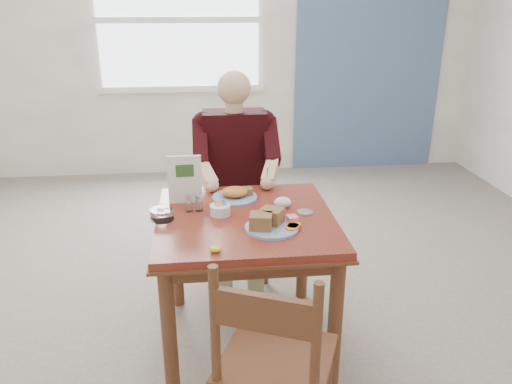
{
  "coord_description": "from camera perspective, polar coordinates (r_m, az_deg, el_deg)",
  "views": [
    {
      "loc": [
        -0.2,
        -2.32,
        1.78
      ],
      "look_at": [
        0.05,
        0.0,
        0.88
      ],
      "focal_mm": 35.0,
      "sensor_mm": 36.0,
      "label": 1
    }
  ],
  "objects": [
    {
      "name": "chair_near",
      "position": [
        2.02,
        2.0,
        -19.14
      ],
      "size": [
        0.55,
        0.55,
        0.95
      ],
      "color": "#592F1D",
      "rests_on": "ground"
    },
    {
      "name": "near_plate",
      "position": [
        2.41,
        1.61,
        -3.48
      ],
      "size": [
        0.33,
        0.33,
        0.09
      ],
      "color": "white",
      "rests_on": "table"
    },
    {
      "name": "creamer",
      "position": [
        2.55,
        -10.67,
        -2.5
      ],
      "size": [
        0.14,
        0.14,
        0.05
      ],
      "color": "white",
      "rests_on": "table"
    },
    {
      "name": "accent_panel",
      "position": [
        5.61,
        13.03,
        16.65
      ],
      "size": [
        1.6,
        0.02,
        2.8
      ],
      "primitive_type": "cube",
      "color": "#4C668D",
      "rests_on": "ground"
    },
    {
      "name": "diner",
      "position": [
        3.19,
        -2.35,
        3.32
      ],
      "size": [
        0.53,
        0.56,
        1.39
      ],
      "color": "#9C9675",
      "rests_on": "chair_far"
    },
    {
      "name": "metal_dish",
      "position": [
        2.6,
        5.65,
        -2.34
      ],
      "size": [
        0.09,
        0.09,
        0.01
      ],
      "primitive_type": "cylinder",
      "rotation": [
        0.0,
        0.0,
        0.05
      ],
      "color": "silver",
      "rests_on": "table"
    },
    {
      "name": "shakers",
      "position": [
        2.62,
        -7.1,
        -1.23
      ],
      "size": [
        0.09,
        0.04,
        0.09
      ],
      "color": "white",
      "rests_on": "table"
    },
    {
      "name": "chair_far",
      "position": [
        3.39,
        -2.38,
        -1.58
      ],
      "size": [
        0.42,
        0.42,
        0.95
      ],
      "color": "#592F1D",
      "rests_on": "ground"
    },
    {
      "name": "table",
      "position": [
        2.6,
        -1.19,
        -5.05
      ],
      "size": [
        0.92,
        0.92,
        0.75
      ],
      "color": "maroon",
      "rests_on": "ground"
    },
    {
      "name": "far_plate",
      "position": [
        2.77,
        -2.36,
        -0.26
      ],
      "size": [
        0.27,
        0.27,
        0.07
      ],
      "color": "white",
      "rests_on": "table"
    },
    {
      "name": "menu",
      "position": [
        2.7,
        -8.15,
        1.45
      ],
      "size": [
        0.18,
        0.02,
        0.27
      ],
      "color": "white",
      "rests_on": "table"
    },
    {
      "name": "floor",
      "position": [
        2.94,
        -1.1,
        -16.31
      ],
      "size": [
        6.0,
        6.0,
        0.0
      ],
      "primitive_type": "plane",
      "color": "#665953",
      "rests_on": "ground"
    },
    {
      "name": "caddy",
      "position": [
        2.56,
        -4.12,
        -2.03
      ],
      "size": [
        0.14,
        0.14,
        0.08
      ],
      "color": "white",
      "rests_on": "table"
    },
    {
      "name": "wall_back",
      "position": [
        5.34,
        -4.26,
        16.9
      ],
      "size": [
        5.5,
        0.0,
        5.5
      ],
      "primitive_type": "plane",
      "rotation": [
        1.57,
        0.0,
        0.0
      ],
      "color": "white",
      "rests_on": "ground"
    },
    {
      "name": "lemon_wedge",
      "position": [
        2.2,
        -4.66,
        -6.51
      ],
      "size": [
        0.06,
        0.05,
        0.03
      ],
      "primitive_type": "ellipsoid",
      "rotation": [
        0.0,
        0.0,
        0.25
      ],
      "color": "yellow",
      "rests_on": "table"
    },
    {
      "name": "napkin",
      "position": [
        2.65,
        3.06,
        -1.2
      ],
      "size": [
        0.11,
        0.1,
        0.06
      ],
      "primitive_type": "ellipsoid",
      "rotation": [
        0.0,
        0.0,
        0.4
      ],
      "color": "white",
      "rests_on": "table"
    },
    {
      "name": "window",
      "position": [
        5.3,
        -8.88,
        18.86
      ],
      "size": [
        1.72,
        0.04,
        1.42
      ],
      "color": "white",
      "rests_on": "wall_back"
    }
  ]
}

